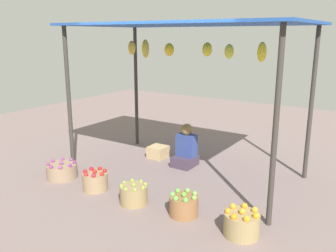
{
  "coord_description": "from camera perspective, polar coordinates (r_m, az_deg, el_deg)",
  "views": [
    {
      "loc": [
        2.98,
        -5.04,
        2.32
      ],
      "look_at": [
        0.0,
        -0.54,
        0.95
      ],
      "focal_mm": 38.73,
      "sensor_mm": 36.0,
      "label": 1
    }
  ],
  "objects": [
    {
      "name": "basket_purple_onions",
      "position": [
        6.31,
        -16.34,
        -6.75
      ],
      "size": [
        0.5,
        0.5,
        0.29
      ],
      "color": "#94785F",
      "rests_on": "ground"
    },
    {
      "name": "basket_limes",
      "position": [
        5.21,
        -5.42,
        -10.66
      ],
      "size": [
        0.39,
        0.39,
        0.3
      ],
      "color": "#937B51",
      "rests_on": "ground"
    },
    {
      "name": "wooden_crate_near_vendor",
      "position": [
        7.03,
        -1.56,
        -4.07
      ],
      "size": [
        0.33,
        0.34,
        0.22
      ],
      "primitive_type": "cube",
      "color": "tan",
      "rests_on": "ground"
    },
    {
      "name": "basket_oranges",
      "position": [
        4.52,
        11.52,
        -14.82
      ],
      "size": [
        0.42,
        0.42,
        0.35
      ],
      "color": "#998356",
      "rests_on": "ground"
    },
    {
      "name": "market_stall_structure",
      "position": [
        5.86,
        2.97,
        14.01
      ],
      "size": [
        3.83,
        2.13,
        2.49
      ],
      "color": "#38332D",
      "rests_on": "ground"
    },
    {
      "name": "vendor_person",
      "position": [
        6.55,
        2.83,
        -3.77
      ],
      "size": [
        0.36,
        0.44,
        0.78
      ],
      "color": "#423446",
      "rests_on": "ground"
    },
    {
      "name": "basket_red_apples",
      "position": [
        5.72,
        -11.38,
        -8.45
      ],
      "size": [
        0.39,
        0.39,
        0.33
      ],
      "color": "#977C59",
      "rests_on": "ground"
    },
    {
      "name": "ground_plane",
      "position": [
        6.3,
        2.71,
        -7.39
      ],
      "size": [
        14.0,
        14.0,
        0.0
      ],
      "primitive_type": "plane",
      "color": "slate"
    },
    {
      "name": "basket_green_apples",
      "position": [
        4.88,
        2.51,
        -12.33
      ],
      "size": [
        0.38,
        0.38,
        0.33
      ],
      "color": "#8D603B",
      "rests_on": "ground"
    }
  ]
}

